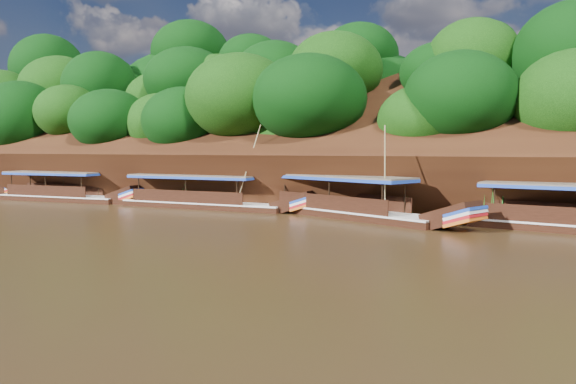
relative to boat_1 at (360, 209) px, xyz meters
The scene contains 6 objects.
ground 7.91m from the boat_1, 91.09° to the right, with size 160.00×160.00×0.00m, color black.
riverbank 14.90m from the boat_1, 90.62° to the left, with size 120.00×30.06×19.40m.
boat_1 is the anchor object (origin of this frame).
boat_2 11.12m from the boat_1, behind, with size 14.85×2.65×6.21m.
boat_3 24.41m from the boat_1, behind, with size 13.14×3.05×2.77m.
reeds 3.38m from the boat_1, 151.43° to the left, with size 47.85×2.04×2.28m.
Camera 1 is at (11.01, -23.74, 4.20)m, focal length 35.00 mm.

